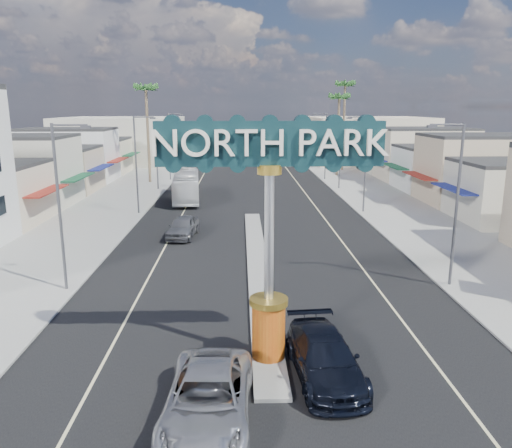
{
  "coord_description": "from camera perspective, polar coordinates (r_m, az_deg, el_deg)",
  "views": [
    {
      "loc": [
        -1.07,
        -16.02,
        9.79
      ],
      "look_at": [
        -0.24,
        9.81,
        3.71
      ],
      "focal_mm": 35.0,
      "sensor_mm": 36.0,
      "label": 1
    }
  ],
  "objects": [
    {
      "name": "storefront_row_left",
      "position": [
        63.68,
        -23.06,
        6.07
      ],
      "size": [
        12.0,
        42.0,
        6.0
      ],
      "primitive_type": "cube",
      "color": "beige",
      "rests_on": "ground"
    },
    {
      "name": "streetlight_l_near",
      "position": [
        28.06,
        -21.32,
        2.63
      ],
      "size": [
        2.03,
        0.22,
        9.0
      ],
      "color": "#47474C",
      "rests_on": "ground"
    },
    {
      "name": "streetlight_r_far",
      "position": [
        69.15,
        7.85,
        9.2
      ],
      "size": [
        2.03,
        0.22,
        9.0
      ],
      "color": "#47474C",
      "rests_on": "ground"
    },
    {
      "name": "backdrop_far_right",
      "position": [
        94.08,
        12.54,
        9.4
      ],
      "size": [
        20.0,
        20.0,
        8.0
      ],
      "primitive_type": "cube",
      "color": "beige",
      "rests_on": "ground"
    },
    {
      "name": "palm_left_far",
      "position": [
        67.11,
        -12.47,
        14.4
      ],
      "size": [
        2.6,
        2.6,
        13.1
      ],
      "color": "brown",
      "rests_on": "ground"
    },
    {
      "name": "suv_left",
      "position": [
        16.75,
        -5.51,
        -19.22
      ],
      "size": [
        2.97,
        5.99,
        1.63
      ],
      "primitive_type": "imported",
      "rotation": [
        0.0,
        0.0,
        -0.05
      ],
      "color": "#A7A8AC",
      "rests_on": "ground"
    },
    {
      "name": "ground",
      "position": [
        47.06,
        -0.49,
        1.23
      ],
      "size": [
        160.0,
        160.0,
        0.0
      ],
      "primitive_type": "plane",
      "color": "gray",
      "rests_on": "ground"
    },
    {
      "name": "city_bus",
      "position": [
        54.04,
        -7.97,
        4.33
      ],
      "size": [
        3.52,
        11.23,
        3.08
      ],
      "primitive_type": "imported",
      "rotation": [
        0.0,
        0.0,
        0.09
      ],
      "color": "silver",
      "rests_on": "ground"
    },
    {
      "name": "palm_right_far",
      "position": [
        79.7,
        10.15,
        14.91
      ],
      "size": [
        2.6,
        2.6,
        14.1
      ],
      "color": "brown",
      "rests_on": "ground"
    },
    {
      "name": "traffic_signal_right",
      "position": [
        61.14,
        7.91,
        7.94
      ],
      "size": [
        5.09,
        0.45,
        6.0
      ],
      "color": "#47474C",
      "rests_on": "ground"
    },
    {
      "name": "car_parked_left",
      "position": [
        38.69,
        -8.36,
        -0.33
      ],
      "size": [
        2.51,
        4.96,
        1.62
      ],
      "primitive_type": "imported",
      "rotation": [
        0.0,
        0.0,
        -0.13
      ],
      "color": "slate",
      "rests_on": "ground"
    },
    {
      "name": "storefront_row_right",
      "position": [
        64.48,
        21.19,
        6.31
      ],
      "size": [
        12.0,
        42.0,
        6.0
      ],
      "primitive_type": "cube",
      "color": "#B7B29E",
      "rests_on": "ground"
    },
    {
      "name": "sidewalk_left",
      "position": [
        48.79,
        -17.16,
        1.14
      ],
      "size": [
        8.0,
        120.0,
        0.12
      ],
      "primitive_type": "cube",
      "color": "gray",
      "rests_on": "ground"
    },
    {
      "name": "sidewalk_right",
      "position": [
        49.39,
        15.98,
        1.36
      ],
      "size": [
        8.0,
        120.0,
        0.12
      ],
      "primitive_type": "cube",
      "color": "gray",
      "rests_on": "ground"
    },
    {
      "name": "streetlight_r_near",
      "position": [
        28.84,
        21.73,
        2.86
      ],
      "size": [
        2.03,
        0.22,
        9.0
      ],
      "color": "#47474C",
      "rests_on": "ground"
    },
    {
      "name": "suv_right",
      "position": [
        19.17,
        7.86,
        -14.85
      ],
      "size": [
        2.71,
        5.7,
        1.61
      ],
      "primitive_type": "imported",
      "rotation": [
        0.0,
        0.0,
        0.08
      ],
      "color": "black",
      "rests_on": "ground"
    },
    {
      "name": "traffic_signal_left",
      "position": [
        60.81,
        -9.58,
        7.85
      ],
      "size": [
        5.09,
        0.45,
        6.0
      ],
      "color": "#47474C",
      "rests_on": "ground"
    },
    {
      "name": "gateway_sign",
      "position": [
        18.44,
        1.53,
        1.14
      ],
      "size": [
        8.2,
        1.5,
        9.15
      ],
      "color": "#BE360E",
      "rests_on": "median_island"
    },
    {
      "name": "palm_right_mid",
      "position": [
        73.39,
        9.5,
        13.7
      ],
      "size": [
        2.6,
        2.6,
        12.1
      ],
      "color": "brown",
      "rests_on": "ground"
    },
    {
      "name": "road",
      "position": [
        47.06,
        -0.49,
        1.24
      ],
      "size": [
        20.0,
        120.0,
        0.01
      ],
      "primitive_type": "cube",
      "color": "black",
      "rests_on": "ground"
    },
    {
      "name": "streetlight_l_far",
      "position": [
        68.83,
        -9.77,
        9.12
      ],
      "size": [
        2.03,
        0.22,
        9.0
      ],
      "color": "#47474C",
      "rests_on": "ground"
    },
    {
      "name": "backdrop_far_left",
      "position": [
        93.58,
        -14.95,
        9.25
      ],
      "size": [
        20.0,
        20.0,
        8.0
      ],
      "primitive_type": "cube",
      "color": "#B7B29E",
      "rests_on": "ground"
    },
    {
      "name": "median_island",
      "position": [
        31.57,
        0.2,
        -4.68
      ],
      "size": [
        1.3,
        30.0,
        0.16
      ],
      "primitive_type": "cube",
      "color": "gray",
      "rests_on": "ground"
    },
    {
      "name": "streetlight_l_mid",
      "position": [
        47.2,
        -13.37,
        7.14
      ],
      "size": [
        2.03,
        0.22,
        9.0
      ],
      "color": "#47474C",
      "rests_on": "ground"
    },
    {
      "name": "streetlight_r_mid",
      "position": [
        47.67,
        12.24,
        7.25
      ],
      "size": [
        2.03,
        0.22,
        9.0
      ],
      "color": "#47474C",
      "rests_on": "ground"
    }
  ]
}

